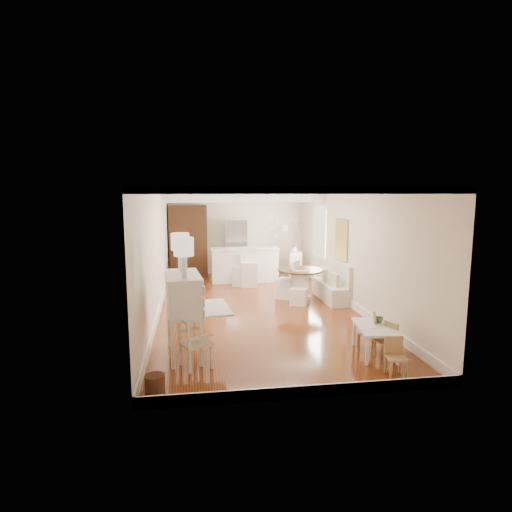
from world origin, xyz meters
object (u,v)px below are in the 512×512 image
object	(u,v)px
gustavian_armchair	(195,342)
kids_table	(375,340)
kids_chair_c	(396,357)
slip_chair_far	(287,279)
slip_chair_near	(299,288)
pantry_cabinet	(188,241)
kids_chair_b	(366,331)
dining_table	(300,284)
secretary_bureau	(184,315)
kids_chair_a	(385,341)
fridge	(247,248)
bar_stool_right	(249,267)
breakfast_counter	(245,265)
bar_stool_left	(239,271)
sideboard	(296,265)
wicker_basket	(155,385)

from	to	relation	value
gustavian_armchair	kids_table	bearing A→B (deg)	-111.77
kids_chair_c	slip_chair_far	world-z (taller)	slip_chair_far
slip_chair_near	pantry_cabinet	size ratio (longest dim) A/B	0.35
kids_chair_c	slip_chair_near	world-z (taller)	slip_chair_near
kids_chair_b	dining_table	size ratio (longest dim) A/B	0.56
secretary_bureau	gustavian_armchair	distance (m)	0.60
kids_chair_a	fridge	size ratio (longest dim) A/B	0.34
slip_chair_near	slip_chair_far	size ratio (longest dim) A/B	0.82
slip_chair_near	bar_stool_right	bearing A→B (deg)	139.98
kids_chair_b	fridge	bearing A→B (deg)	-152.23
secretary_bureau	kids_chair_a	bearing A→B (deg)	-16.12
kids_chair_b	pantry_cabinet	size ratio (longest dim) A/B	0.28
breakfast_counter	pantry_cabinet	distance (m)	2.11
dining_table	breakfast_counter	bearing A→B (deg)	114.78
bar_stool_left	bar_stool_right	bearing A→B (deg)	-0.59
gustavian_armchair	sideboard	xyz separation A→B (m)	(3.26, 6.73, -0.00)
slip_chair_near	fridge	xyz separation A→B (m)	(-0.78, 3.95, 0.49)
pantry_cabinet	kids_chair_c	bearing A→B (deg)	-69.24
slip_chair_far	bar_stool_left	bearing A→B (deg)	-114.64
kids_table	dining_table	xyz separation A→B (m)	(-0.33, 3.81, 0.14)
kids_table	slip_chair_near	size ratio (longest dim) A/B	1.22
dining_table	pantry_cabinet	distance (m)	4.57
kids_table	sideboard	distance (m)	6.65
secretary_bureau	bar_stool_left	size ratio (longest dim) A/B	1.55
bar_stool_left	slip_chair_far	bearing A→B (deg)	-35.23
dining_table	slip_chair_far	world-z (taller)	slip_chair_far
kids_chair_b	breakfast_counter	xyz separation A→B (m)	(-1.40, 5.99, 0.19)
slip_chair_near	pantry_cabinet	distance (m)	4.86
dining_table	kids_table	bearing A→B (deg)	-85.06
fridge	gustavian_armchair	bearing A→B (deg)	-103.32
bar_stool_left	bar_stool_right	distance (m)	0.31
secretary_bureau	dining_table	bearing A→B (deg)	44.12
slip_chair_far	breakfast_counter	size ratio (longest dim) A/B	0.48
gustavian_armchair	kids_table	size ratio (longest dim) A/B	0.82
slip_chair_near	sideboard	size ratio (longest dim) A/B	0.96
kids_chair_c	pantry_cabinet	world-z (taller)	pantry_cabinet
breakfast_counter	kids_chair_b	bearing A→B (deg)	-76.80
kids_chair_a	slip_chair_near	xyz separation A→B (m)	(-0.56, 3.53, 0.10)
secretary_bureau	slip_chair_far	bearing A→B (deg)	48.64
kids_chair_a	kids_chair_c	bearing A→B (deg)	-32.66
secretary_bureau	pantry_cabinet	distance (m)	6.94
slip_chair_near	fridge	distance (m)	4.06
breakfast_counter	bar_stool_right	distance (m)	0.73
wicker_basket	slip_chair_near	distance (m)	5.28
wicker_basket	breakfast_counter	distance (m)	7.49
gustavian_armchair	fridge	distance (m)	7.61
slip_chair_far	breakfast_counter	distance (m)	2.38
wicker_basket	fridge	size ratio (longest dim) A/B	0.15
dining_table	gustavian_armchair	bearing A→B (deg)	-124.38
wicker_basket	fridge	world-z (taller)	fridge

